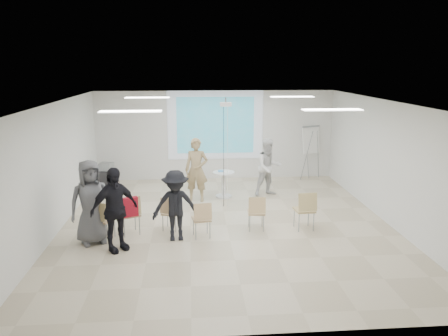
{
  "coord_description": "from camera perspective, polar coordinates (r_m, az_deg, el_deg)",
  "views": [
    {
      "loc": [
        -0.85,
        -10.1,
        3.88
      ],
      "look_at": [
        0.0,
        0.8,
        1.25
      ],
      "focal_mm": 35.0,
      "sensor_mm": 36.0,
      "label": 1
    }
  ],
  "objects": [
    {
      "name": "player_right",
      "position": [
        13.05,
        5.87,
        0.48
      ],
      "size": [
        1.09,
        0.97,
        1.9
      ],
      "primitive_type": "imported",
      "rotation": [
        0.0,
        0.0,
        0.29
      ],
      "color": "white",
      "rests_on": "floor"
    },
    {
      "name": "ceiling_projector",
      "position": [
        11.69,
        0.22,
        7.68
      ],
      "size": [
        0.3,
        0.25,
        3.0
      ],
      "color": "white",
      "rests_on": "ceiling"
    },
    {
      "name": "chair_left_mid",
      "position": [
        10.28,
        -12.17,
        -5.64
      ],
      "size": [
        0.59,
        0.61,
        0.94
      ],
      "rotation": [
        0.0,
        0.0,
        0.4
      ],
      "color": "tan",
      "rests_on": "floor"
    },
    {
      "name": "wall_right",
      "position": [
        11.48,
        20.93,
        0.65
      ],
      "size": [
        0.1,
        9.0,
        3.0
      ],
      "primitive_type": "cube",
      "color": "silver",
      "rests_on": "floor"
    },
    {
      "name": "ceiling",
      "position": [
        10.17,
        0.36,
        8.85
      ],
      "size": [
        8.0,
        9.0,
        0.1
      ],
      "primitive_type": "cube",
      "color": "white",
      "rests_on": "wall_back"
    },
    {
      "name": "projection_halo",
      "position": [
        14.75,
        -1.12,
        5.61
      ],
      "size": [
        3.2,
        0.01,
        2.3
      ],
      "primitive_type": "cube",
      "color": "silver",
      "rests_on": "wall_back"
    },
    {
      "name": "player_left",
      "position": [
        12.45,
        -3.62,
        0.3
      ],
      "size": [
        0.83,
        0.63,
        2.07
      ],
      "primitive_type": "imported",
      "rotation": [
        0.0,
        0.0,
        -0.17
      ],
      "color": "tan",
      "rests_on": "floor"
    },
    {
      "name": "fluor_panel_ne",
      "position": [
        12.46,
        8.88,
        9.18
      ],
      "size": [
        1.2,
        0.3,
        0.02
      ],
      "primitive_type": "cube",
      "color": "white",
      "rests_on": "ceiling"
    },
    {
      "name": "flipchart_easel",
      "position": [
        15.05,
        11.29,
        3.6
      ],
      "size": [
        0.75,
        0.6,
        1.84
      ],
      "rotation": [
        0.0,
        0.0,
        0.38
      ],
      "color": "gray",
      "rests_on": "floor"
    },
    {
      "name": "wall_left",
      "position": [
        10.86,
        -21.48,
        -0.09
      ],
      "size": [
        0.1,
        9.0,
        3.0
      ],
      "primitive_type": "cube",
      "color": "silver",
      "rests_on": "floor"
    },
    {
      "name": "audience_outer",
      "position": [
        9.92,
        -17.03,
        -3.67
      ],
      "size": [
        1.21,
        1.05,
        2.1
      ],
      "primitive_type": "imported",
      "rotation": [
        0.0,
        0.0,
        0.44
      ],
      "color": "slate",
      "rests_on": "floor"
    },
    {
      "name": "floor",
      "position": [
        10.87,
        0.33,
        -7.67
      ],
      "size": [
        8.0,
        9.0,
        0.1
      ],
      "primitive_type": "cube",
      "color": "beige",
      "rests_on": "ground"
    },
    {
      "name": "chair_right_inner",
      "position": [
        10.36,
        4.28,
        -5.52
      ],
      "size": [
        0.43,
        0.45,
        0.86
      ],
      "rotation": [
        0.0,
        0.0,
        -0.06
      ],
      "color": "tan",
      "rests_on": "floor"
    },
    {
      "name": "av_cart",
      "position": [
        14.33,
        -15.05,
        -1.09
      ],
      "size": [
        0.65,
        0.57,
        0.82
      ],
      "rotation": [
        0.0,
        0.0,
        -0.28
      ],
      "color": "black",
      "rests_on": "floor"
    },
    {
      "name": "controller_left",
      "position": [
        12.63,
        -2.84,
        2.02
      ],
      "size": [
        0.06,
        0.13,
        0.04
      ],
      "primitive_type": "cube",
      "rotation": [
        0.0,
        0.0,
        -0.17
      ],
      "color": "white",
      "rests_on": "player_left"
    },
    {
      "name": "audience_mid",
      "position": [
        9.74,
        -6.34,
        -4.31
      ],
      "size": [
        1.22,
        0.72,
        1.82
      ],
      "primitive_type": "imported",
      "rotation": [
        0.0,
        0.0,
        0.07
      ],
      "color": "black",
      "rests_on": "floor"
    },
    {
      "name": "pedestal_table",
      "position": [
        12.89,
        -0.05,
        -1.95
      ],
      "size": [
        0.64,
        0.64,
        0.8
      ],
      "rotation": [
        0.0,
        0.0,
        0.0
      ],
      "color": "silver",
      "rests_on": "floor"
    },
    {
      "name": "chair_far_left",
      "position": [
        10.17,
        -15.79,
        -6.2
      ],
      "size": [
        0.57,
        0.59,
        0.9
      ],
      "rotation": [
        0.0,
        0.0,
        -0.43
      ],
      "color": "tan",
      "rests_on": "floor"
    },
    {
      "name": "audience_left",
      "position": [
        9.38,
        -14.17,
        -4.53
      ],
      "size": [
        1.4,
        1.31,
        2.08
      ],
      "primitive_type": "imported",
      "rotation": [
        0.0,
        0.0,
        0.65
      ],
      "color": "black",
      "rests_on": "floor"
    },
    {
      "name": "fluor_panel_se",
      "position": [
        9.11,
        13.93,
        7.4
      ],
      "size": [
        1.2,
        0.3,
        0.02
      ],
      "primitive_type": "cube",
      "color": "white",
      "rests_on": "ceiling"
    },
    {
      "name": "chair_right_far",
      "position": [
        10.51,
        10.6,
        -5.1
      ],
      "size": [
        0.48,
        0.52,
        0.96
      ],
      "rotation": [
        0.0,
        0.0,
        0.08
      ],
      "color": "tan",
      "rests_on": "floor"
    },
    {
      "name": "fluor_panel_nw",
      "position": [
        12.19,
        -9.99,
        9.04
      ],
      "size": [
        1.2,
        0.3,
        0.02
      ],
      "primitive_type": "cube",
      "color": "white",
      "rests_on": "ceiling"
    },
    {
      "name": "fluor_panel_sw",
      "position": [
        8.72,
        -12.1,
        7.25
      ],
      "size": [
        1.2,
        0.3,
        0.02
      ],
      "primitive_type": "cube",
      "color": "white",
      "rests_on": "ceiling"
    },
    {
      "name": "wall_back",
      "position": [
        14.87,
        -1.13,
        4.31
      ],
      "size": [
        8.0,
        0.1,
        3.0
      ],
      "primitive_type": "cube",
      "color": "silver",
      "rests_on": "floor"
    },
    {
      "name": "laptop",
      "position": [
        10.5,
        -6.91,
        -5.64
      ],
      "size": [
        0.36,
        0.3,
        0.02
      ],
      "primitive_type": "imported",
      "rotation": [
        0.0,
        0.0,
        2.84
      ],
      "color": "black",
      "rests_on": "chair_left_inner"
    },
    {
      "name": "red_jacket",
      "position": [
        10.1,
        -12.5,
        -5.03
      ],
      "size": [
        0.48,
        0.28,
        0.45
      ],
      "primitive_type": "cube",
      "rotation": [
        0.0,
        0.0,
        0.4
      ],
      "color": "#B11526",
      "rests_on": "chair_left_mid"
    },
    {
      "name": "chair_center",
      "position": [
        9.91,
        -2.88,
        -6.39
      ],
      "size": [
        0.46,
        0.49,
        0.86
      ],
      "rotation": [
        0.0,
        0.0,
        0.15
      ],
      "color": "tan",
      "rests_on": "floor"
    },
    {
      "name": "chair_left_inner",
      "position": [
        10.41,
        -7.05,
        -5.56
      ],
      "size": [
        0.5,
        0.52,
        0.84
      ],
      "rotation": [
        0.0,
        0.0,
        -0.3
      ],
      "color": "tan",
      "rests_on": "floor"
    },
    {
      "name": "projection_image",
      "position": [
        14.73,
        -1.12,
        5.6
      ],
      "size": [
        2.6,
        0.01,
        1.9
      ],
      "primitive_type": "cube",
      "color": "teal",
      "rests_on": "wall_back"
    },
    {
      "name": "controller_right",
      "position": [
        13.19,
        4.94,
        2.12
      ],
      "size": [
        0.08,
        0.14,
        0.04
      ],
      "primitive_type": "cube",
      "rotation": [
        0.0,
        0.0,
        0.29
      ],
      "color": "white",
      "rests_on": "player_right"
    }
  ]
}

